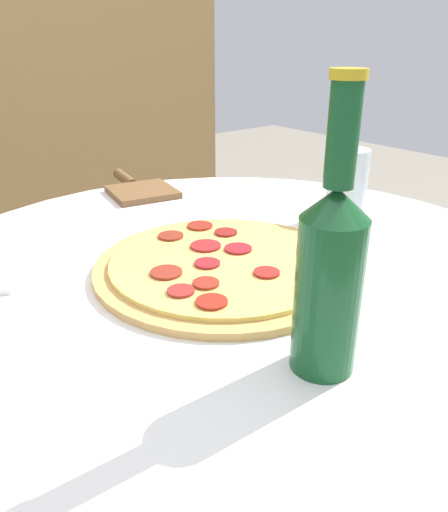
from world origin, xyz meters
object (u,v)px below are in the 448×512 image
(pizza_paddle, at_px, (138,189))
(drinking_glass, at_px, (347,185))
(pizza, at_px, (224,264))
(beer_bottle, at_px, (330,272))

(pizza_paddle, distance_m, drinking_glass, 0.41)
(pizza, distance_m, beer_bottle, 0.25)
(pizza, xyz_separation_m, beer_bottle, (-0.06, -0.22, 0.09))
(drinking_glass, bearing_deg, pizza, -174.65)
(pizza_paddle, bearing_deg, drinking_glass, -141.31)
(pizza_paddle, bearing_deg, pizza, 177.31)
(pizza_paddle, relative_size, drinking_glass, 1.92)
(beer_bottle, height_order, drinking_glass, beer_bottle)
(pizza_paddle, xyz_separation_m, drinking_glass, (0.19, -0.36, 0.05))
(pizza, relative_size, pizza_paddle, 1.50)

